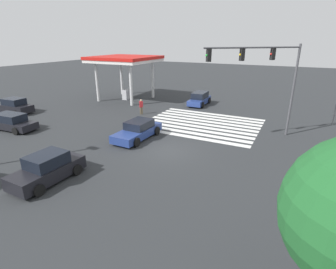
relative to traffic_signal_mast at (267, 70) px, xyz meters
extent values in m
plane|color=#2B2D30|center=(5.53, 5.53, -5.45)|extent=(144.90, 144.90, 0.00)
cube|color=silver|center=(5.53, -5.39, -5.45)|extent=(10.60, 0.60, 0.01)
cube|color=silver|center=(5.53, -4.44, -5.45)|extent=(10.60, 0.60, 0.01)
cube|color=silver|center=(5.53, -3.49, -5.45)|extent=(10.60, 0.60, 0.01)
cube|color=silver|center=(5.53, -2.54, -5.45)|extent=(10.60, 0.60, 0.01)
cube|color=silver|center=(5.53, -1.59, -5.45)|extent=(10.60, 0.60, 0.01)
cube|color=silver|center=(5.53, -0.64, -5.45)|extent=(10.60, 0.60, 0.01)
cube|color=silver|center=(5.53, 0.31, -5.45)|extent=(10.60, 0.60, 0.01)
cube|color=silver|center=(5.53, 1.26, -5.45)|extent=(10.60, 0.60, 0.01)
cube|color=silver|center=(5.53, 2.21, -5.45)|extent=(10.60, 0.60, 0.01)
cylinder|color=#47474C|center=(-1.91, -1.91, -1.79)|extent=(0.18, 0.18, 7.31)
cylinder|color=#47474C|center=(0.93, 0.93, 1.61)|extent=(5.75, 5.75, 0.12)
cube|color=black|center=(-0.21, -0.21, 1.14)|extent=(0.40, 0.40, 0.84)
sphere|color=red|center=(-0.09, -0.09, 1.14)|extent=(0.16, 0.16, 0.16)
cube|color=black|center=(1.63, 1.63, 1.14)|extent=(0.40, 0.40, 0.84)
sphere|color=gold|center=(1.75, 1.75, 1.14)|extent=(0.16, 0.16, 0.16)
cube|color=black|center=(3.48, 3.48, 1.14)|extent=(0.40, 0.40, 0.84)
sphere|color=green|center=(3.59, 3.59, 1.14)|extent=(0.16, 0.16, 0.16)
cube|color=black|center=(25.49, 3.91, -4.90)|extent=(4.87, 1.98, 0.77)
cube|color=black|center=(25.08, 3.89, -4.17)|extent=(2.23, 1.66, 0.68)
cylinder|color=black|center=(27.02, 3.11, -5.14)|extent=(0.62, 0.25, 0.61)
cylinder|color=black|center=(23.96, 4.72, -5.14)|extent=(0.62, 0.25, 0.61)
cylinder|color=black|center=(24.06, 2.95, -5.14)|extent=(0.62, 0.25, 0.61)
cube|color=black|center=(19.88, 7.63, -4.97)|extent=(4.44, 2.01, 0.61)
cube|color=black|center=(20.14, 7.65, -4.33)|extent=(2.70, 1.72, 0.66)
cylinder|color=black|center=(18.61, 6.66, -5.12)|extent=(0.66, 0.26, 0.65)
cylinder|color=black|center=(18.48, 8.42, -5.12)|extent=(0.66, 0.26, 0.65)
cylinder|color=black|center=(21.29, 6.85, -5.12)|extent=(0.66, 0.26, 0.65)
cube|color=black|center=(9.63, 12.50, -4.89)|extent=(1.86, 4.19, 0.76)
cube|color=black|center=(9.63, 12.43, -4.17)|extent=(1.63, 2.07, 0.68)
cylinder|color=black|center=(8.77, 13.80, -5.13)|extent=(0.24, 0.65, 0.64)
cylinder|color=black|center=(10.57, 13.76, -5.13)|extent=(0.24, 0.65, 0.64)
cylinder|color=black|center=(8.70, 11.23, -5.13)|extent=(0.24, 0.65, 0.64)
cylinder|color=black|center=(10.50, 11.19, -5.13)|extent=(0.24, 0.65, 0.64)
cube|color=navy|center=(8.46, -8.82, -4.95)|extent=(1.79, 4.42, 0.62)
cube|color=black|center=(8.46, -8.93, -4.27)|extent=(1.57, 2.58, 0.74)
cylinder|color=black|center=(7.56, -7.49, -5.11)|extent=(0.24, 0.70, 0.69)
cylinder|color=black|center=(9.27, -7.44, -5.11)|extent=(0.24, 0.70, 0.69)
cylinder|color=black|center=(7.64, -10.20, -5.11)|extent=(0.24, 0.70, 0.69)
cylinder|color=black|center=(9.35, -10.15, -5.11)|extent=(0.24, 0.70, 0.69)
cube|color=navy|center=(8.84, 4.48, -4.94)|extent=(1.96, 4.85, 0.62)
cube|color=black|center=(8.83, 4.20, -4.32)|extent=(1.71, 2.19, 0.62)
cylinder|color=black|center=(7.94, 5.99, -5.09)|extent=(0.24, 0.72, 0.71)
cylinder|color=black|center=(9.81, 5.94, -5.09)|extent=(0.24, 0.72, 0.71)
cylinder|color=black|center=(7.86, 3.01, -5.09)|extent=(0.24, 0.72, 0.71)
cylinder|color=black|center=(9.73, 2.96, -5.09)|extent=(0.24, 0.72, 0.71)
cube|color=silver|center=(18.30, -7.39, -0.40)|extent=(7.43, 7.43, 0.35)
cube|color=red|center=(18.30, -7.39, -0.04)|extent=(7.58, 7.58, 0.36)
cube|color=#B2B2B7|center=(18.30, -7.39, -4.80)|extent=(0.70, 1.10, 1.30)
cylinder|color=silver|center=(15.70, -9.99, -3.01)|extent=(0.36, 0.36, 4.88)
cylinder|color=silver|center=(20.90, -9.99, -3.01)|extent=(0.36, 0.36, 4.88)
cylinder|color=silver|center=(15.70, -4.79, -3.01)|extent=(0.36, 0.36, 4.88)
cylinder|color=silver|center=(20.90, -4.79, -3.01)|extent=(0.36, 0.36, 4.88)
cylinder|color=brown|center=(12.43, -1.94, -5.06)|extent=(0.14, 0.14, 0.79)
cylinder|color=brown|center=(12.55, -1.83, -5.06)|extent=(0.14, 0.14, 0.79)
cube|color=#B22328|center=(12.49, -1.89, -4.35)|extent=(0.41, 0.41, 0.62)
sphere|color=tan|center=(12.49, -1.89, -3.93)|extent=(0.21, 0.21, 0.21)
camera|label=1|loc=(-2.39, 21.18, 2.16)|focal=28.00mm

